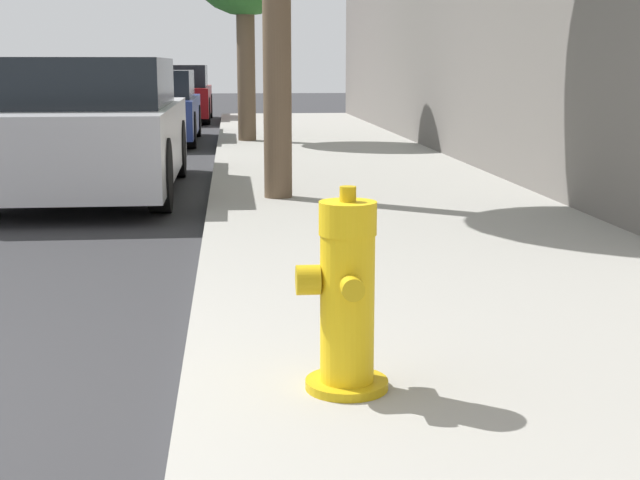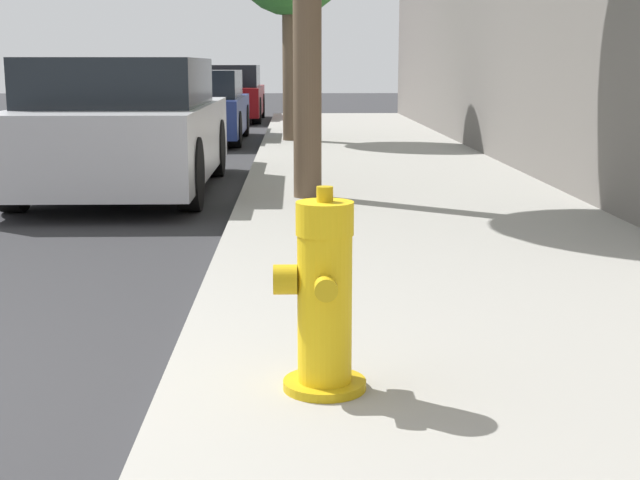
% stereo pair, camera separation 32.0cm
% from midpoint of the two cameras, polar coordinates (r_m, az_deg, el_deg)
% --- Properties ---
extents(sidewalk_slab, '(3.18, 40.00, 0.12)m').
position_cam_midpoint_polar(sidewalk_slab, '(3.53, 15.09, -10.70)').
color(sidewalk_slab, '#99968E').
rests_on(sidewalk_slab, ground_plane).
extents(fire_hydrant, '(0.36, 0.36, 0.79)m').
position_cam_midpoint_polar(fire_hydrant, '(3.38, -1.03, -3.83)').
color(fire_hydrant, '#C39C11').
rests_on(fire_hydrant, sidewalk_slab).
extents(parked_car_near, '(1.84, 4.27, 1.41)m').
position_cam_midpoint_polar(parked_car_near, '(9.71, -15.50, 6.91)').
color(parked_car_near, '#B7B7BC').
rests_on(parked_car_near, ground_plane).
extents(parked_car_mid, '(1.79, 3.84, 1.25)m').
position_cam_midpoint_polar(parked_car_mid, '(15.97, -11.63, 8.29)').
color(parked_car_mid, navy).
rests_on(parked_car_mid, ground_plane).
extents(parked_car_far, '(1.86, 3.86, 1.33)m').
position_cam_midpoint_polar(parked_car_far, '(21.85, -9.89, 9.17)').
color(parked_car_far, maroon).
rests_on(parked_car_far, ground_plane).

